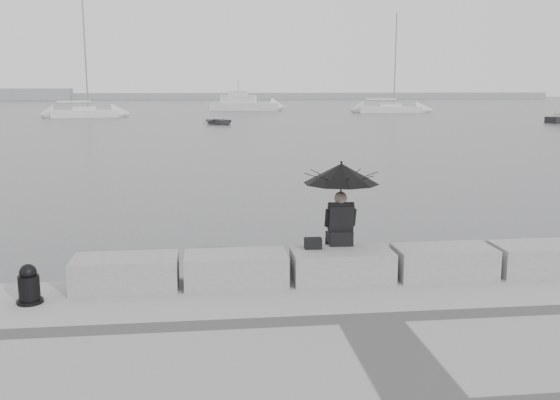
{
  "coord_description": "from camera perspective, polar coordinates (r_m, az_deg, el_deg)",
  "views": [
    {
      "loc": [
        -2.13,
        -9.91,
        3.6
      ],
      "look_at": [
        -0.59,
        3.0,
        1.2
      ],
      "focal_mm": 40.0,
      "sensor_mm": 36.0,
      "label": 1
    }
  ],
  "objects": [
    {
      "name": "mooring_bollard",
      "position": [
        9.71,
        -21.96,
        -7.41
      ],
      "size": [
        0.37,
        0.37,
        0.59
      ],
      "color": "black",
      "rests_on": "promenade"
    },
    {
      "name": "sailboat_left",
      "position": [
        74.56,
        -17.46,
        7.63
      ],
      "size": [
        7.56,
        3.84,
        12.9
      ],
      "rotation": [
        0.0,
        0.0,
        0.21
      ],
      "color": "silver",
      "rests_on": "ground"
    },
    {
      "name": "bag",
      "position": [
        10.08,
        3.04,
        -3.97
      ],
      "size": [
        0.28,
        0.16,
        0.18
      ],
      "primitive_type": "cube",
      "color": "black",
      "rests_on": "stone_block_centre"
    },
    {
      "name": "sailboat_right",
      "position": [
        84.88,
        10.02,
        8.22
      ],
      "size": [
        8.3,
        3.42,
        12.9
      ],
      "rotation": [
        0.0,
        0.0,
        -0.13
      ],
      "color": "silver",
      "rests_on": "ground"
    },
    {
      "name": "distant_landmass",
      "position": [
        164.55,
        -9.01,
        9.39
      ],
      "size": [
        180.0,
        8.0,
        2.8
      ],
      "color": "gray",
      "rests_on": "ground"
    },
    {
      "name": "stone_block_far_left",
      "position": [
        9.96,
        -13.94,
        -6.48
      ],
      "size": [
        1.6,
        0.8,
        0.5
      ],
      "primitive_type": "cube",
      "color": "slate",
      "rests_on": "promenade"
    },
    {
      "name": "stone_block_left",
      "position": [
        9.88,
        -4.06,
        -6.32
      ],
      "size": [
        1.6,
        0.8,
        0.5
      ],
      "primitive_type": "cube",
      "color": "slate",
      "rests_on": "promenade"
    },
    {
      "name": "seated_person",
      "position": [
        10.2,
        5.62,
        1.52
      ],
      "size": [
        1.25,
        1.25,
        1.39
      ],
      "rotation": [
        0.0,
        0.0,
        -0.04
      ],
      "color": "black",
      "rests_on": "stone_block_centre"
    },
    {
      "name": "stone_block_far_right",
      "position": [
        11.32,
        22.8,
        -4.96
      ],
      "size": [
        1.6,
        0.8,
        0.5
      ],
      "primitive_type": "cube",
      "color": "slate",
      "rests_on": "promenade"
    },
    {
      "name": "ground",
      "position": [
        10.75,
        5.08,
        -9.14
      ],
      "size": [
        360.0,
        360.0,
        0.0
      ],
      "primitive_type": "plane",
      "color": "#414345",
      "rests_on": "ground"
    },
    {
      "name": "motor_cruiser",
      "position": [
        90.78,
        -3.2,
        8.74
      ],
      "size": [
        10.2,
        5.41,
        4.5
      ],
      "rotation": [
        0.0,
        0.0,
        -0.28
      ],
      "color": "silver",
      "rests_on": "ground"
    },
    {
      "name": "stone_block_right",
      "position": [
        10.59,
        14.73,
        -5.5
      ],
      "size": [
        1.6,
        0.8,
        0.5
      ],
      "primitive_type": "cube",
      "color": "slate",
      "rests_on": "promenade"
    },
    {
      "name": "stone_block_centre",
      "position": [
        10.1,
        5.67,
        -5.97
      ],
      "size": [
        1.6,
        0.8,
        0.5
      ],
      "primitive_type": "cube",
      "color": "slate",
      "rests_on": "promenade"
    },
    {
      "name": "dinghy",
      "position": [
        58.76,
        -5.49,
        7.19
      ],
      "size": [
        3.62,
        3.34,
        0.59
      ],
      "primitive_type": "imported",
      "rotation": [
        0.0,
        0.0,
        0.69
      ],
      "color": "slate",
      "rests_on": "ground"
    }
  ]
}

